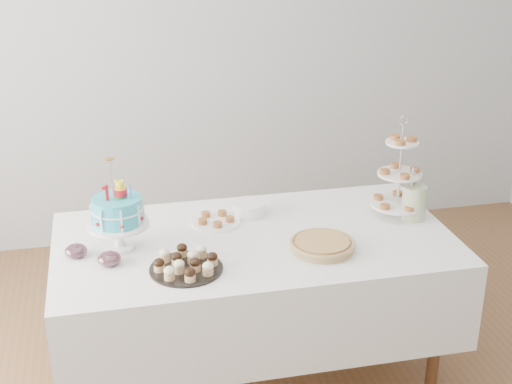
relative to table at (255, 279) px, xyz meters
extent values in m
cube|color=#A9ABAE|center=(0.00, 1.70, 0.81)|extent=(5.00, 0.04, 2.70)
cube|color=white|center=(0.00, 0.00, 0.00)|extent=(1.92, 1.02, 0.45)
cylinder|color=brown|center=(-0.82, -0.37, -0.21)|extent=(0.06, 0.06, 0.67)
cylinder|color=brown|center=(0.82, -0.37, -0.21)|extent=(0.06, 0.06, 0.67)
cylinder|color=brown|center=(-0.82, 0.37, -0.21)|extent=(0.06, 0.06, 0.67)
cylinder|color=brown|center=(0.82, 0.37, -0.21)|extent=(0.06, 0.06, 0.67)
cylinder|color=#2FB5CD|center=(-0.64, 0.03, 0.42)|extent=(0.23, 0.23, 0.12)
torus|color=white|center=(-0.64, 0.03, 0.43)|extent=(0.24, 0.24, 0.01)
cube|color=red|center=(-0.68, 0.01, 0.52)|extent=(0.02, 0.02, 0.07)
cylinder|color=blue|center=(-0.57, 0.00, 0.52)|extent=(0.01, 0.01, 0.07)
cylinder|color=silver|center=(-0.65, 0.05, 0.57)|extent=(0.00, 0.00, 0.17)
cylinder|color=gold|center=(-0.65, 0.05, 0.67)|extent=(0.05, 0.05, 0.01)
cylinder|color=black|center=(-0.36, -0.25, 0.23)|extent=(0.33, 0.33, 0.01)
ellipsoid|color=black|center=(-0.43, -0.25, 0.28)|extent=(0.05, 0.05, 0.04)
ellipsoid|color=#F7E9BF|center=(-0.30, -0.25, 0.28)|extent=(0.05, 0.05, 0.04)
cylinder|color=tan|center=(0.28, -0.19, 0.25)|extent=(0.29, 0.29, 0.04)
cylinder|color=#B07344|center=(0.28, -0.19, 0.27)|extent=(0.25, 0.25, 0.02)
torus|color=tan|center=(0.28, -0.19, 0.26)|extent=(0.31, 0.31, 0.02)
cylinder|color=silver|center=(0.78, 0.11, 0.47)|extent=(0.01, 0.01, 0.49)
cylinder|color=white|center=(0.78, 0.11, 0.29)|extent=(0.27, 0.27, 0.01)
cylinder|color=white|center=(0.78, 0.11, 0.45)|extent=(0.23, 0.23, 0.01)
cylinder|color=white|center=(0.78, 0.11, 0.62)|extent=(0.17, 0.17, 0.01)
torus|color=silver|center=(0.78, 0.11, 0.74)|extent=(0.05, 0.01, 0.05)
cylinder|color=white|center=(0.03, 0.27, 0.26)|extent=(0.18, 0.18, 0.07)
cylinder|color=white|center=(-0.15, 0.21, 0.23)|extent=(0.25, 0.25, 0.01)
ellipsoid|color=silver|center=(-0.69, -0.12, 0.26)|extent=(0.11, 0.11, 0.06)
cylinder|color=#5E081C|center=(-0.69, -0.12, 0.25)|extent=(0.07, 0.07, 0.03)
ellipsoid|color=silver|center=(-0.84, -0.01, 0.26)|extent=(0.10, 0.10, 0.06)
cylinder|color=#5E081C|center=(-0.84, -0.01, 0.25)|extent=(0.07, 0.07, 0.03)
cylinder|color=beige|center=(0.84, 0.04, 0.32)|extent=(0.12, 0.12, 0.18)
cylinder|color=beige|center=(0.90, 0.04, 0.33)|extent=(0.01, 0.01, 0.09)
camera|label=1|loc=(-0.67, -3.02, 1.76)|focal=50.00mm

